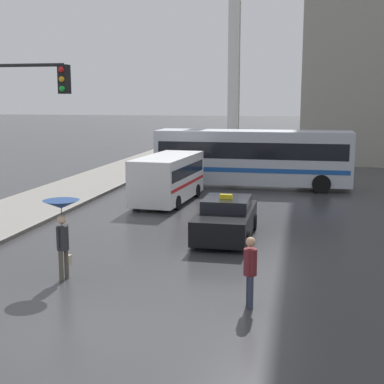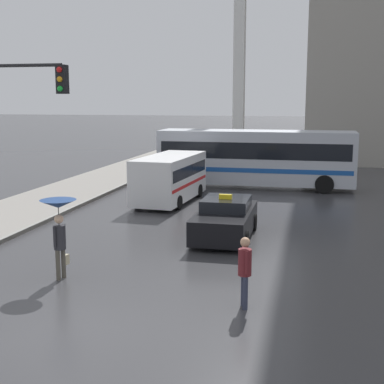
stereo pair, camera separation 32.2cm
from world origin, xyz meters
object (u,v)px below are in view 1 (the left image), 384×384
pedestrian_man (250,266)px  monument_cross (235,13)px  ambulance_van (168,176)px  taxi (226,219)px  pedestrian_with_umbrella (62,218)px  city_bus (253,156)px

pedestrian_man → monument_cross: monument_cross is taller
ambulance_van → pedestrian_man: bearing=116.6°
taxi → ambulance_van: bearing=-59.0°
ambulance_van → pedestrian_with_umbrella: ambulance_van is taller
taxi → pedestrian_with_umbrella: size_ratio=1.95×
pedestrian_man → monument_cross: size_ratio=0.08×
city_bus → pedestrian_with_umbrella: 16.79m
taxi → city_bus: bearing=-89.4°
pedestrian_man → monument_cross: bearing=169.6°
city_bus → pedestrian_with_umbrella: size_ratio=4.86×
taxi → pedestrian_with_umbrella: pedestrian_with_umbrella is taller
taxi → city_bus: size_ratio=0.40×
taxi → pedestrian_man: pedestrian_man is taller
pedestrian_with_umbrella → monument_cross: size_ratio=0.11×
city_bus → monument_cross: 19.02m
ambulance_van → city_bus: bearing=-120.1°
city_bus → taxi: bearing=0.9°
taxi → pedestrian_man: size_ratio=2.51×
ambulance_van → taxi: bearing=125.2°
pedestrian_with_umbrella → monument_cross: 33.84m
taxi → pedestrian_with_umbrella: bearing=55.8°
pedestrian_with_umbrella → monument_cross: monument_cross is taller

